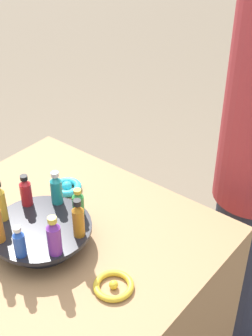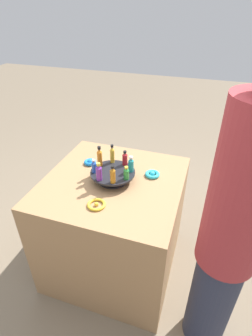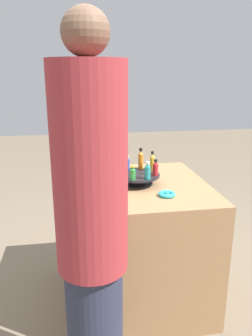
# 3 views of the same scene
# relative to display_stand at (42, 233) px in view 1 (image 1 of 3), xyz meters

# --- Properties ---
(party_table) EXTENTS (0.87, 0.87, 0.79)m
(party_table) POSITION_rel_display_stand_xyz_m (0.00, 0.00, -0.44)
(party_table) COLOR #9E754C
(party_table) RESTS_ON ground_plane
(display_stand) EXTENTS (0.28, 0.28, 0.07)m
(display_stand) POSITION_rel_display_stand_xyz_m (0.00, 0.00, 0.00)
(display_stand) COLOR black
(display_stand) RESTS_ON party_table
(bottle_purple) EXTENTS (0.04, 0.04, 0.12)m
(bottle_purple) POSITION_rel_display_stand_xyz_m (-0.05, -0.10, 0.08)
(bottle_purple) COLOR #702D93
(bottle_purple) RESTS_ON display_stand
(bottle_amber) EXTENTS (0.03, 0.03, 0.12)m
(bottle_amber) POSITION_rel_display_stand_xyz_m (0.04, -0.11, 0.08)
(bottle_amber) COLOR #AD6B19
(bottle_amber) RESTS_ON display_stand
(bottle_green) EXTENTS (0.03, 0.03, 0.09)m
(bottle_green) POSITION_rel_display_stand_xyz_m (0.10, -0.05, 0.06)
(bottle_green) COLOR #288438
(bottle_green) RESTS_ON display_stand
(bottle_teal) EXTENTS (0.03, 0.03, 0.11)m
(bottle_teal) POSITION_rel_display_stand_xyz_m (0.11, 0.04, 0.07)
(bottle_teal) COLOR teal
(bottle_teal) RESTS_ON display_stand
(bottle_red) EXTENTS (0.03, 0.03, 0.10)m
(bottle_red) POSITION_rel_display_stand_xyz_m (0.05, 0.10, 0.07)
(bottle_red) COLOR #B21E23
(bottle_red) RESTS_ON display_stand
(bottle_gold) EXTENTS (0.03, 0.03, 0.13)m
(bottle_gold) POSITION_rel_display_stand_xyz_m (-0.04, 0.11, 0.08)
(bottle_gold) COLOR gold
(bottle_gold) RESTS_ON display_stand
(bottle_blue) EXTENTS (0.03, 0.03, 0.09)m
(bottle_blue) POSITION_rel_display_stand_xyz_m (-0.11, -0.04, 0.07)
(bottle_blue) COLOR #234CAD
(bottle_blue) RESTS_ON display_stand
(ribbon_bow_gold) EXTENTS (0.10, 0.10, 0.02)m
(ribbon_bow_gold) POSITION_rel_display_stand_xyz_m (-0.00, -0.26, -0.03)
(ribbon_bow_gold) COLOR gold
(ribbon_bow_gold) RESTS_ON party_table
(ribbon_bow_teal) EXTENTS (0.10, 0.10, 0.03)m
(ribbon_bow_teal) POSITION_rel_display_stand_xyz_m (0.23, 0.13, -0.03)
(ribbon_bow_teal) COLOR #2DB7CC
(ribbon_bow_teal) RESTS_ON party_table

